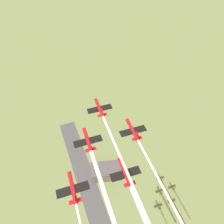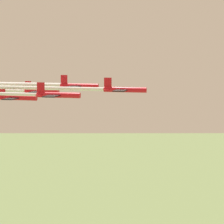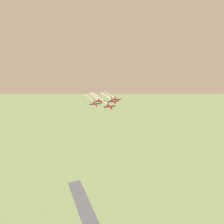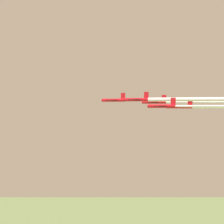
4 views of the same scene
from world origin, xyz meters
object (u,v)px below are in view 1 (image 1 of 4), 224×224
Objects in this scene: hangar at (106,171)px; jet_4 at (125,173)px; jet_2 at (133,130)px; jet_1 at (88,140)px; jet_0 at (99,108)px; jet_3 at (73,189)px.

jet_4 is at bearing -90.69° from hangar.
jet_4 is (-1.18, -98.15, 166.48)m from hangar.
jet_2 is 1.00× the size of jet_4.
jet_1 reaches higher than jet_2.
jet_0 reaches higher than jet_4.
hangar is 190.26m from jet_1.
jet_3 is (-10.03, -29.82, -2.26)m from jet_0.
hangar is at bearing 70.38° from jet_1.
jet_0 reaches higher than hangar.
jet_1 is 1.00× the size of jet_4.
jet_1 is 15.90m from jet_3.
hangar is 3.51× the size of jet_2.
jet_3 is at bearing -120.47° from jet_0.
jet_0 is 1.00× the size of jet_1.
jet_3 is at bearing -99.40° from hangar.
jet_4 is at bearing -90.00° from jet_0.
jet_1 reaches higher than jet_3.
jet_3 is 1.00× the size of jet_4.
jet_1 is (-5.02, -14.91, 0.05)m from jet_0.
hangar is 3.51× the size of jet_3.
jet_4 is (10.60, -11.63, -2.57)m from jet_1.
jet_2 is at bearing -0.00° from jet_1.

